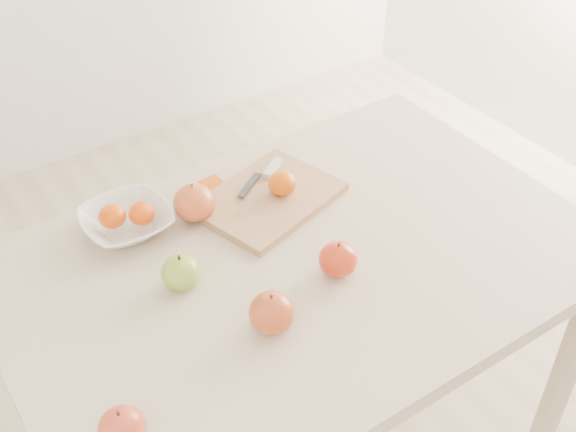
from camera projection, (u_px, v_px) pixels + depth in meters
table at (301, 290)px, 1.53m from camera, size 1.20×0.80×0.75m
cutting_board at (268, 199)px, 1.60m from camera, size 0.35×0.30×0.02m
board_tangerine at (282, 183)px, 1.59m from camera, size 0.06×0.06×0.05m
fruit_bowl at (127, 222)px, 1.52m from camera, size 0.19×0.19×0.05m
bowl_tangerine_near at (112, 216)px, 1.50m from camera, size 0.06×0.06×0.05m
bowl_tangerine_far at (142, 213)px, 1.51m from camera, size 0.05×0.05×0.05m
orange_peel_a at (211, 187)px, 1.65m from camera, size 0.06×0.05×0.01m
orange_peel_b at (229, 196)px, 1.62m from camera, size 0.05×0.04×0.01m
paring_knife at (269, 171)px, 1.66m from camera, size 0.16×0.09×0.01m
apple_green at (181, 272)px, 1.38m from camera, size 0.08×0.08×0.07m
apple_red_e at (338, 259)px, 1.41m from camera, size 0.08×0.08×0.07m
apple_red_b at (272, 313)px, 1.29m from camera, size 0.08×0.08×0.08m
apple_red_a at (194, 203)px, 1.54m from camera, size 0.09×0.09×0.08m
apple_red_d at (121, 428)px, 1.11m from camera, size 0.07×0.07×0.07m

